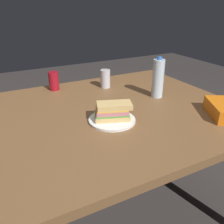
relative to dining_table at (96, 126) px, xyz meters
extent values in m
plane|color=#383330|center=(0.00, 0.00, -0.67)|extent=(8.00, 8.00, 0.00)
cube|color=brown|center=(0.00, 0.00, 0.06)|extent=(1.58, 1.16, 0.04)
cylinder|color=brown|center=(0.71, 0.50, -0.32)|extent=(0.07, 0.07, 0.71)
cylinder|color=white|center=(0.03, -0.12, 0.09)|extent=(0.23, 0.23, 0.01)
cube|color=#DBB26B|center=(0.03, -0.12, 0.10)|extent=(0.19, 0.14, 0.02)
cube|color=#599E3F|center=(0.03, -0.12, 0.12)|extent=(0.18, 0.14, 0.01)
cube|color=#C6727A|center=(0.03, -0.12, 0.13)|extent=(0.18, 0.13, 0.02)
cube|color=yellow|center=(0.03, -0.12, 0.15)|extent=(0.17, 0.13, 0.01)
cube|color=#DBB26B|center=(0.05, -0.12, 0.16)|extent=(0.19, 0.14, 0.02)
cylinder|color=maroon|center=(-0.09, 0.47, 0.14)|extent=(0.07, 0.07, 0.12)
cylinder|color=silver|center=(0.44, 0.05, 0.20)|extent=(0.07, 0.07, 0.23)
cylinder|color=blue|center=(0.44, 0.05, 0.32)|extent=(0.03, 0.03, 0.02)
cylinder|color=silver|center=(0.23, 0.36, 0.14)|extent=(0.07, 0.07, 0.12)
camera|label=1|loc=(-0.48, -1.10, 0.64)|focal=39.56mm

